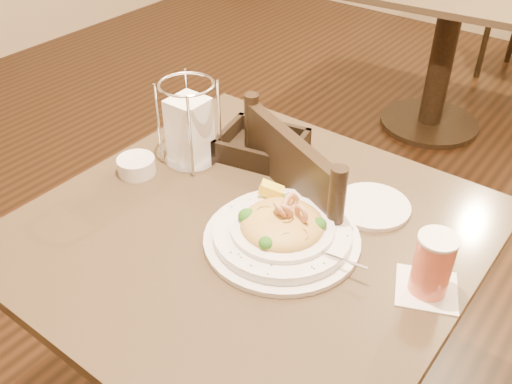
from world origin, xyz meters
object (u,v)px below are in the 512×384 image
Objects in this scene: main_table at (251,305)px; napkin_caddy at (190,128)px; pasta_bowl at (282,230)px; drink_glass at (432,265)px; background_table at (447,32)px; bread_basket at (262,147)px; side_plate at (372,206)px; butter_ramekin at (136,166)px; dining_chair_near at (326,255)px.

napkin_caddy reaches higher than main_table.
pasta_bowl is at bearing -17.83° from napkin_caddy.
drink_glass is 0.66m from napkin_caddy.
bread_basket is at bearing -84.34° from background_table.
bread_basket is (-0.15, 0.24, 0.26)m from main_table.
side_plate is at bearing -74.24° from background_table.
pasta_bowl reaches higher than main_table.
side_plate is 1.88× the size of butter_ramekin.
butter_ramekin is at bearing 60.60° from dining_chair_near.
main_table is 0.29m from dining_chair_near.
pasta_bowl is 1.53× the size of bread_basket.
dining_chair_near reaches higher than background_table.
pasta_bowl reaches higher than bread_basket.
background_table is at bearing 99.32° from main_table.
pasta_bowl reaches higher than background_table.
side_plate is at bearing -5.11° from bread_basket.
drink_glass is 0.63× the size of bread_basket.
main_table is at bearing -23.06° from napkin_caddy.
pasta_bowl is 0.42m from butter_ramekin.
dining_chair_near is 10.22× the size of butter_ramekin.
dining_chair_near reaches higher than bread_basket.
dining_chair_near reaches higher than pasta_bowl.
butter_ramekin is (-0.42, -0.01, -0.01)m from pasta_bowl.
main_table is 0.28m from pasta_bowl.
bread_basket reaches higher than main_table.
pasta_bowl is at bearing 1.09° from butter_ramekin.
main_table is at bearing -80.68° from background_table.
pasta_bowl is (0.41, -2.00, 0.27)m from background_table.
dining_chair_near is (0.37, -1.72, -0.03)m from background_table.
bread_basket is 0.33m from side_plate.
main_table is 2.03m from background_table.
side_plate is at bearing 50.77° from main_table.
background_table is 2.05m from pasta_bowl.
napkin_caddy reaches higher than dining_chair_near.
background_table is 4.64× the size of napkin_caddy.
side_plate is (0.33, -0.03, -0.02)m from bread_basket.
napkin_caddy reaches higher than side_plate.
pasta_bowl is at bearing 122.06° from dining_chair_near.
napkin_caddy is at bearing 61.50° from butter_ramekin.
main_table is at bearing -171.63° from drink_glass.
drink_glass is at bearing 9.99° from pasta_bowl.
background_table is 1.78m from bread_basket.
main_table is at bearing 105.90° from dining_chair_near.
main_table is 0.39m from bread_basket.
bread_basket is (-0.53, 0.19, -0.04)m from drink_glass.
background_table is 1.06× the size of dining_chair_near.
main_table is 4.24× the size of napkin_caddy.
butter_ramekin is at bearing -118.50° from napkin_caddy.
side_plate is at bearing 141.44° from drink_glass.
drink_glass reaches higher than butter_ramekin.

